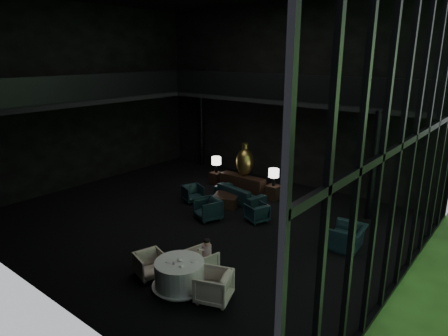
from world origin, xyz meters
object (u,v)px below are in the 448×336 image
Objects in this scene: table_lamp_left at (216,161)px; lounge_armchair_east at (257,212)px; side_table_right at (273,192)px; dining_chair_west at (150,264)px; table_lamp_right at (274,174)px; lounge_armchair_west at (193,193)px; coffee_table at (226,200)px; lounge_armchair_south at (208,207)px; dining_chair_north at (201,261)px; dining_chair_east at (214,284)px; console at (242,183)px; window_armchair at (347,232)px; dining_table at (180,276)px; sofa at (239,190)px; bronze_urn at (245,162)px; side_table_left at (216,178)px; child at (207,248)px.

table_lamp_left is 1.05× the size of lounge_armchair_east.
dining_chair_west reaches higher than side_table_right.
lounge_armchair_west is (-2.40, -2.36, -0.73)m from table_lamp_right.
lounge_armchair_west is (0.80, -2.48, -0.68)m from table_lamp_left.
dining_chair_west is (1.67, -5.43, 0.15)m from coffee_table.
dining_chair_north is at bearing -29.77° from lounge_armchair_south.
dining_chair_north is at bearing -145.28° from dining_chair_east.
console reaches higher than coffee_table.
side_table_right is at bearing -1.74° from table_lamp_left.
window_armchair is (5.75, -2.31, 0.18)m from console.
console is 1.49× the size of dining_table.
table_lamp_right is at bearing -120.17° from sofa.
bronze_urn reaches higher than table_lamp_left.
coffee_table is at bearing -75.12° from bronze_urn.
side_table_right is at bearing -22.71° from lounge_armchair_west.
lounge_armchair_west is at bearing -153.19° from dining_chair_east.
table_lamp_right is 0.29× the size of sofa.
lounge_armchair_west reaches higher than side_table_left.
console is 2.92× the size of lounge_armchair_west.
console is 3.12× the size of lounge_armchair_east.
dining_chair_north reaches higher than dining_chair_west.
coffee_table is (2.13, -1.92, -0.05)m from side_table_left.
coffee_table is 1.34× the size of dining_chair_west.
table_lamp_left is 0.61× the size of window_armchair.
table_lamp_left is 3.29m from side_table_right.
lounge_armchair_west is at bearing 171.63° from lounge_armchair_south.
table_lamp_left is 7.76m from window_armchair.
sofa is 2.12m from lounge_armchair_east.
dining_chair_east is (4.28, -7.02, 0.11)m from console.
dining_chair_north is at bearing 33.08° from lounge_armchair_east.
coffee_table is at bearing -100.16° from window_armchair.
side_table_left is at bearing 123.75° from dining_table.
lounge_armchair_west is (-1.46, -1.24, -0.12)m from sofa.
dining_chair_north is at bearing -28.23° from dining_chair_west.
child is at bearing -74.79° from side_table_right.
side_table_left is 0.69× the size of dining_chair_north.
bronze_urn reaches higher than dining_chair_west.
table_lamp_left is 1.28× the size of side_table_right.
dining_chair_east is at bearing -25.38° from lounge_armchair_south.
lounge_armchair_east is at bearing -46.73° from bronze_urn.
console is 2.86× the size of dining_chair_north.
console is at bearing 126.69° from lounge_armchair_south.
bronze_urn is 1.56× the size of dining_chair_east.
dining_chair_north reaches higher than lounge_armchair_east.
lounge_armchair_east is at bearing -71.84° from table_lamp_right.
window_armchair is at bearing -123.05° from child.
lounge_armchair_south reaches higher than coffee_table.
side_table_right reaches higher than coffee_table.
bronze_urn reaches higher than lounge_armchair_south.
lounge_armchair_west is 0.76× the size of coffee_table.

